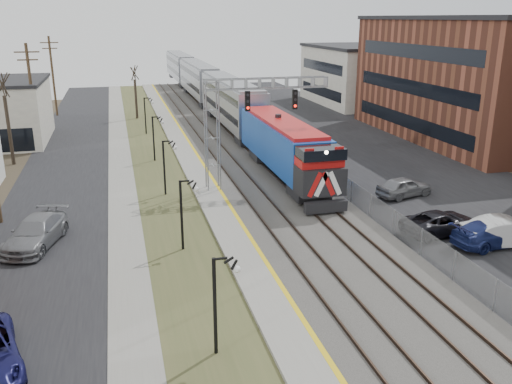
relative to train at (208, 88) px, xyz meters
name	(u,v)px	position (x,y,z in m)	size (l,w,h in m)	color
street_west	(64,176)	(-17.00, -30.32, -2.90)	(7.00, 120.00, 0.04)	black
sidewalk	(121,172)	(-12.50, -30.32, -2.88)	(2.00, 120.00, 0.08)	gray
grass_median	(158,170)	(-9.50, -30.32, -2.89)	(4.00, 120.00, 0.06)	#424826
platform	(193,166)	(-6.50, -30.32, -2.80)	(2.00, 120.00, 0.24)	gray
ballast_bed	(250,163)	(-1.50, -30.32, -2.82)	(8.00, 120.00, 0.20)	#595651
parking_lot	(375,155)	(10.50, -30.32, -2.90)	(16.00, 120.00, 0.04)	black
platform_edge	(203,164)	(-5.62, -30.32, -2.67)	(0.24, 120.00, 0.01)	gold
track_near	(228,162)	(-3.50, -30.32, -2.64)	(1.58, 120.00, 0.15)	#2D2119
track_far	(266,160)	(0.00, -30.32, -2.64)	(1.58, 120.00, 0.15)	#2D2119
train	(208,88)	(0.00, 0.00, 0.00)	(3.00, 85.85, 5.33)	#1343A0
signal_gantry	(235,115)	(-4.28, -37.33, 2.67)	(9.00, 1.07, 8.15)	gray
lampposts	(181,214)	(-9.50, -47.03, -0.92)	(0.14, 62.14, 4.00)	black
fence	(296,152)	(2.70, -30.32, -2.12)	(0.04, 120.00, 1.60)	gray
bare_trees	(50,134)	(-18.16, -26.41, -0.22)	(12.30, 42.30, 5.95)	#382D23
car_lot_b	(508,233)	(8.09, -51.30, -2.11)	(1.72, 4.94, 1.63)	silver
car_lot_c	(441,223)	(5.52, -48.79, -2.24)	(2.25, 4.88, 1.36)	black
car_lot_d	(493,234)	(7.35, -51.09, -2.20)	(2.02, 4.97, 1.44)	navy
car_lot_e	(404,187)	(6.90, -41.99, -2.21)	(1.68, 4.19, 1.43)	slate
car_street_b	(36,233)	(-17.34, -44.73, -2.13)	(2.20, 5.42, 1.57)	slate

